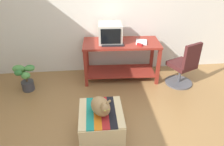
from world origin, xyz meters
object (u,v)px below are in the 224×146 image
Objects in this scene: ottoman_with_blanket at (101,122)px; cat at (101,106)px; keyboard at (113,45)px; office_chair at (184,67)px; desk at (121,54)px; tv_monitor at (110,33)px; book at (141,42)px; potted_plant at (25,76)px; stapler at (140,45)px.

cat is at bearing -85.13° from ottoman_with_blanket.
office_chair reaches higher than keyboard.
desk is at bearing -42.74° from office_chair.
keyboard is 0.59× the size of ottoman_with_blanket.
tv_monitor reaches higher than cat.
desk is 1.21m from office_chair.
tv_monitor is 1.18× the size of keyboard.
office_chair is at bearing -8.18° from book.
office_chair is at bearing 34.94° from ottoman_with_blanket.
tv_monitor reaches higher than keyboard.
desk reaches higher than potted_plant.
stapler reaches higher than cat.
office_chair is (0.77, -0.31, -0.41)m from book.
keyboard is at bearing -34.88° from office_chair.
desk is 2.84× the size of potted_plant.
keyboard is (0.03, -0.19, -0.16)m from tv_monitor.
book is 0.15m from stapler.
tv_monitor is 1.07× the size of cat.
desk is at bearing 72.45° from ottoman_with_blanket.
desk is 1.61m from ottoman_with_blanket.
cat is (-0.26, -1.58, -0.45)m from tv_monitor.
desk is 2.17× the size of ottoman_with_blanket.
cat is 0.49× the size of office_chair.
potted_plant is at bearing -171.96° from keyboard.
desk reaches higher than cat.
stapler is at bearing -23.39° from tv_monitor.
cat is 1.57m from stapler.
desk is 3.12× the size of tv_monitor.
stapler is (-0.06, -0.14, 0.01)m from book.
cat is 0.85× the size of potted_plant.
tv_monitor reaches higher than stapler.
office_chair reaches higher than stapler.
desk is at bearing 108.80° from stapler.
keyboard is 0.45× the size of office_chair.
tv_monitor is at bearing 80.31° from ottoman_with_blanket.
tv_monitor reaches higher than book.
ottoman_with_blanket is 0.31m from cat.
ottoman_with_blanket is at bearing -98.91° from keyboard.
keyboard is at bearing 133.78° from stapler.
potted_plant is at bearing -169.09° from desk.
keyboard is 1.52m from ottoman_with_blanket.
stapler reaches higher than desk.
ottoman_with_blanket is at bearing 10.30° from office_chair.
book reaches higher than desk.
cat is at bearing -97.03° from tv_monitor.
office_chair is 0.94m from stapler.
stapler is (0.49, -0.06, 0.01)m from keyboard.
stapler reaches higher than potted_plant.
potted_plant reaches higher than ottoman_with_blanket.
desk is at bearing 40.04° from keyboard.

